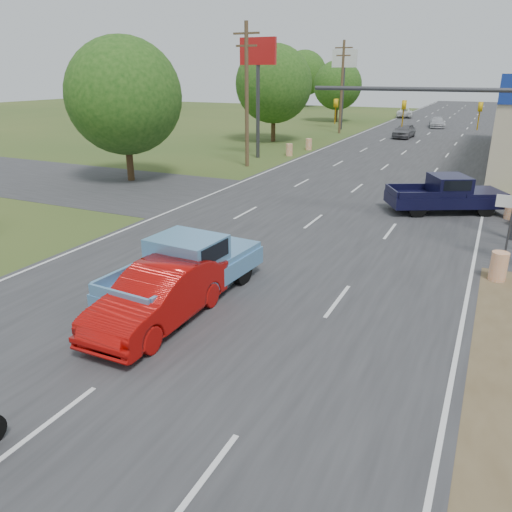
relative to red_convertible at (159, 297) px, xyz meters
The scene contains 24 objects.
ground 4.56m from the red_convertible, 83.60° to the right, with size 200.00×200.00×0.00m, color #324D1F.
main_road 35.56m from the red_convertible, 89.19° to the left, with size 15.00×180.00×0.02m, color #2D2D30.
cross_road 13.58m from the red_convertible, 87.89° to the left, with size 120.00×10.00×0.02m, color #2D2D30.
utility_pole_5 25.60m from the red_convertible, 110.92° to the left, with size 2.00×0.28×10.00m.
utility_pole_6 48.60m from the red_convertible, 100.72° to the left, with size 2.00×0.28×10.00m.
tree_0 21.06m from the red_convertible, 130.97° to the left, with size 7.14×7.14×8.84m.
tree_1 40.01m from the red_convertible, 109.10° to the left, with size 7.56×7.56×9.36m.
tree_2 63.19m from the red_convertible, 102.55° to the left, with size 6.72×6.72×8.32m.
tree_4 89.35m from the red_convertible, 127.69° to the left, with size 9.24×9.24×11.44m.
tree_6 95.40m from the red_convertible, 108.05° to the left, with size 8.82×8.82×10.92m.
barrel_0 11.37m from the red_convertible, 41.60° to the left, with size 0.56×0.56×1.00m, color orange.
barrel_1 18.35m from the red_convertible, 60.98° to the left, with size 0.56×0.56×1.00m, color orange.
barrel_2 30.61m from the red_convertible, 105.15° to the left, with size 0.56×0.56×1.00m, color orange.
barrel_3 34.42m from the red_convertible, 102.93° to the left, with size 0.56×0.56×1.00m, color orange.
pole_sign_left_near 29.98m from the red_convertible, 109.95° to the left, with size 3.00×0.35×9.20m.
pole_sign_left_far 52.89m from the red_convertible, 100.98° to the left, with size 3.00×0.35×9.20m.
lane_sign 12.96m from the red_convertible, 47.65° to the left, with size 1.20×0.08×2.52m.
signal_mast 14.60m from the red_convertible, 63.25° to the left, with size 9.12×0.40×7.00m.
red_convertible is the anchor object (origin of this frame).
blue_pickup 2.00m from the red_convertible, 98.24° to the left, with size 2.65×6.01×1.95m.
navy_pickup 17.20m from the red_convertible, 69.64° to the left, with size 5.97×4.52×1.86m.
distant_car_grey 46.17m from the red_convertible, 91.75° to the left, with size 1.76×4.37×1.49m, color slate.
distant_car_silver 59.07m from the red_convertible, 89.57° to the left, with size 1.81×4.45×1.29m, color silver.
distant_car_white 72.92m from the red_convertible, 94.72° to the left, with size 2.30×5.00×1.39m, color white.
Camera 1 is at (7.35, -5.71, 6.67)m, focal length 35.00 mm.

